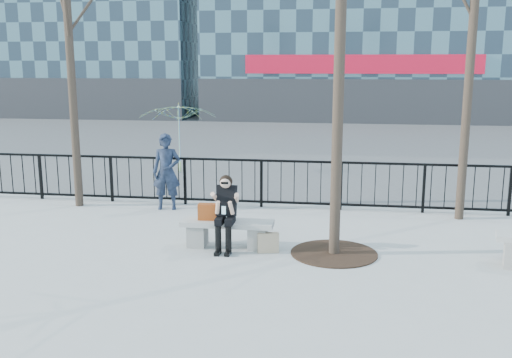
# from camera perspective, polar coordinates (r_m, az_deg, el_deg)

# --- Properties ---
(ground) EXTENTS (120.00, 120.00, 0.00)m
(ground) POSITION_cam_1_polar(r_m,az_deg,el_deg) (10.33, -2.87, -6.81)
(ground) COLOR #9D9D98
(ground) RESTS_ON ground
(street_surface) EXTENTS (60.00, 23.00, 0.01)m
(street_surface) POSITION_cam_1_polar(r_m,az_deg,el_deg) (24.90, 3.88, 4.00)
(street_surface) COLOR #474747
(street_surface) RESTS_ON ground
(railing) EXTENTS (14.00, 0.06, 1.10)m
(railing) POSITION_cam_1_polar(r_m,az_deg,el_deg) (13.04, -0.33, -0.40)
(railing) COLOR black
(railing) RESTS_ON ground
(tree_grate) EXTENTS (1.50, 1.50, 0.02)m
(tree_grate) POSITION_cam_1_polar(r_m,az_deg,el_deg) (10.05, 7.80, -7.36)
(tree_grate) COLOR black
(tree_grate) RESTS_ON ground
(bench_main) EXTENTS (1.65, 0.46, 0.49)m
(bench_main) POSITION_cam_1_polar(r_m,az_deg,el_deg) (10.24, -2.88, -5.21)
(bench_main) COLOR gray
(bench_main) RESTS_ON ground
(seated_woman) EXTENTS (0.50, 0.64, 1.34)m
(seated_woman) POSITION_cam_1_polar(r_m,az_deg,el_deg) (9.99, -3.08, -3.44)
(seated_woman) COLOR black
(seated_woman) RESTS_ON ground
(handbag) EXTENTS (0.36, 0.18, 0.29)m
(handbag) POSITION_cam_1_polar(r_m,az_deg,el_deg) (10.24, -4.81, -3.29)
(handbag) COLOR #943B12
(handbag) RESTS_ON bench_main
(shopping_bag) EXTENTS (0.39, 0.21, 0.35)m
(shopping_bag) POSITION_cam_1_polar(r_m,az_deg,el_deg) (9.99, 1.22, -6.38)
(shopping_bag) COLOR beige
(shopping_bag) RESTS_ON ground
(standing_man) EXTENTS (0.68, 0.50, 1.72)m
(standing_man) POSITION_cam_1_polar(r_m,az_deg,el_deg) (12.92, -8.93, 0.73)
(standing_man) COLOR black
(standing_man) RESTS_ON ground
(vendor_umbrella) EXTENTS (2.84, 2.87, 2.10)m
(vendor_umbrella) POSITION_cam_1_polar(r_m,az_deg,el_deg) (17.16, -7.77, 4.06)
(vendor_umbrella) COLOR #D0E332
(vendor_umbrella) RESTS_ON ground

